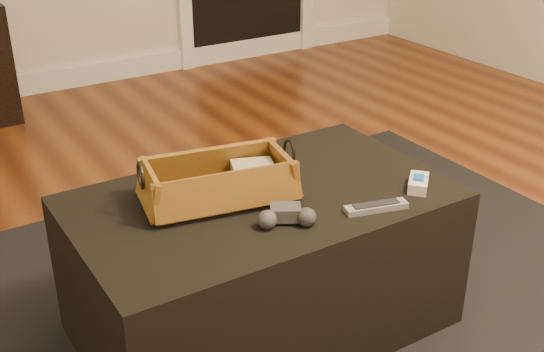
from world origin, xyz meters
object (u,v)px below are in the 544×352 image
silver_remote (376,207)px  cream_gadget (418,183)px  ottoman (262,262)px  wicker_basket (218,183)px  tv_remote (213,194)px  game_controller (286,216)px

silver_remote → cream_gadget: cream_gadget is taller
ottoman → cream_gadget: (0.38, -0.19, 0.23)m
wicker_basket → cream_gadget: 0.54m
ottoman → tv_remote: 0.27m
wicker_basket → silver_remote: 0.41m
tv_remote → wicker_basket: 0.03m
game_controller → silver_remote: 0.24m
game_controller → silver_remote: size_ratio=0.89×
game_controller → silver_remote: game_controller is taller
tv_remote → silver_remote: bearing=-32.3°
tv_remote → game_controller: bearing=-57.9°
silver_remote → ottoman: bearing=132.7°
ottoman → cream_gadget: cream_gadget is taller
wicker_basket → game_controller: size_ratio=2.85×
tv_remote → cream_gadget: bearing=-18.5°
wicker_basket → cream_gadget: wicker_basket is taller
silver_remote → cream_gadget: 0.18m
ottoman → wicker_basket: bearing=159.3°
wicker_basket → ottoman: bearing=-20.7°
silver_remote → cream_gadget: (0.17, 0.03, 0.01)m
ottoman → game_controller: game_controller is taller
tv_remote → ottoman: bearing=-8.1°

